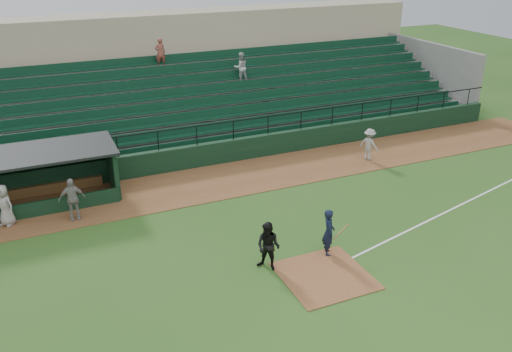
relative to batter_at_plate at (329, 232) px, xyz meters
name	(u,v)px	position (x,y,z in m)	size (l,w,h in m)	color
ground	(311,261)	(-0.84, -0.23, -0.93)	(90.00, 90.00, 0.00)	#2B531A
warning_track	(231,179)	(-0.84, 7.77, -0.91)	(40.00, 4.00, 0.03)	brown
home_plate_dirt	(325,276)	(-0.84, -1.23, -0.91)	(3.00, 3.00, 0.03)	brown
foul_line	(456,207)	(7.16, 0.97, -0.92)	(18.00, 0.09, 0.01)	white
stadium_structure	(180,92)	(-0.84, 16.23, 1.38)	(38.00, 13.08, 6.40)	black
dugout	(12,175)	(-10.59, 9.33, 0.41)	(8.90, 3.20, 2.42)	black
batter_at_plate	(329,232)	(0.00, 0.00, 0.00)	(1.12, 0.79, 1.85)	black
umpire	(268,246)	(-2.46, 0.00, 0.00)	(0.89, 0.70, 1.84)	black
runner	(369,144)	(6.79, 7.18, -0.04)	(1.10, 0.63, 1.71)	#A19C97
dugout_player_a	(72,199)	(-8.38, 6.61, 0.03)	(1.09, 0.45, 1.85)	gray
dugout_player_b	(4,205)	(-10.98, 7.24, 0.00)	(0.87, 0.57, 1.78)	#A19B96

